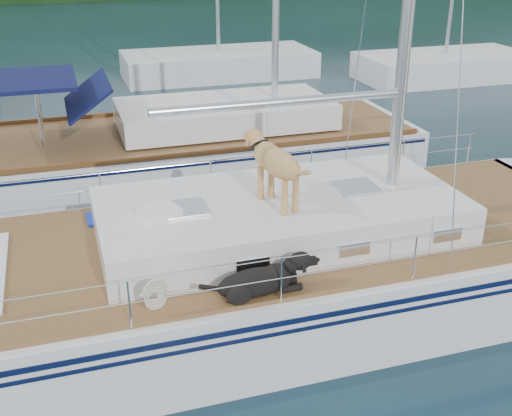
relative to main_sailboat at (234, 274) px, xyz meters
name	(u,v)px	position (x,y,z in m)	size (l,w,h in m)	color
ground	(229,313)	(-0.09, 0.01, -0.68)	(120.00, 120.00, 0.00)	black
main_sailboat	(234,274)	(0.00, 0.00, 0.00)	(12.00, 3.80, 14.01)	white
neighbor_sailboat	(180,152)	(0.34, 5.81, -0.05)	(11.00, 3.50, 13.30)	white
bg_boat_center	(219,65)	(3.91, 16.01, -0.23)	(7.20, 3.00, 11.65)	white
bg_boat_east	(444,67)	(11.91, 13.01, -0.22)	(6.40, 3.00, 11.65)	white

